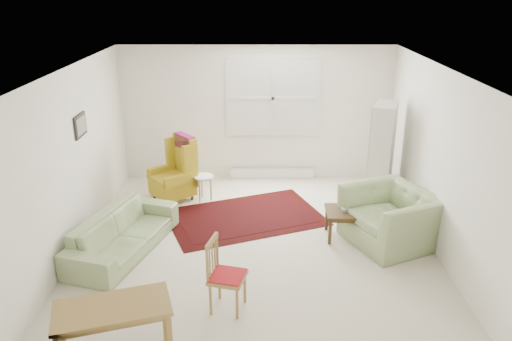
{
  "coord_description": "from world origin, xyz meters",
  "views": [
    {
      "loc": [
        0.02,
        -6.28,
        3.56
      ],
      "look_at": [
        0.0,
        0.3,
        1.05
      ],
      "focal_mm": 35.0,
      "sensor_mm": 36.0,
      "label": 1
    }
  ],
  "objects_px": {
    "wingback_chair": "(171,169)",
    "desk": "(115,336)",
    "cabinet": "(382,154)",
    "desk_chair": "(228,275)",
    "coffee_table": "(343,224)",
    "stool": "(204,188)",
    "sofa": "(122,226)",
    "armchair": "(391,212)"
  },
  "relations": [
    {
      "from": "wingback_chair",
      "to": "desk",
      "type": "bearing_deg",
      "value": -38.28
    },
    {
      "from": "cabinet",
      "to": "desk_chair",
      "type": "xyz_separation_m",
      "value": [
        -2.42,
        -3.06,
        -0.41
      ]
    },
    {
      "from": "cabinet",
      "to": "desk",
      "type": "xyz_separation_m",
      "value": [
        -3.45,
        -3.97,
        -0.51
      ]
    },
    {
      "from": "desk",
      "to": "desk_chair",
      "type": "height_order",
      "value": "desk_chair"
    },
    {
      "from": "coffee_table",
      "to": "stool",
      "type": "xyz_separation_m",
      "value": [
        -2.19,
        1.33,
        0.01
      ]
    },
    {
      "from": "sofa",
      "to": "cabinet",
      "type": "relative_size",
      "value": 1.14
    },
    {
      "from": "coffee_table",
      "to": "cabinet",
      "type": "bearing_deg",
      "value": 58.39
    },
    {
      "from": "wingback_chair",
      "to": "cabinet",
      "type": "relative_size",
      "value": 0.66
    },
    {
      "from": "armchair",
      "to": "stool",
      "type": "relative_size",
      "value": 2.69
    },
    {
      "from": "cabinet",
      "to": "desk_chair",
      "type": "height_order",
      "value": "cabinet"
    },
    {
      "from": "sofa",
      "to": "stool",
      "type": "relative_size",
      "value": 4.31
    },
    {
      "from": "sofa",
      "to": "desk_chair",
      "type": "height_order",
      "value": "desk_chair"
    },
    {
      "from": "sofa",
      "to": "wingback_chair",
      "type": "bearing_deg",
      "value": 4.54
    },
    {
      "from": "desk",
      "to": "armchair",
      "type": "bearing_deg",
      "value": 37.37
    },
    {
      "from": "sofa",
      "to": "stool",
      "type": "height_order",
      "value": "sofa"
    },
    {
      "from": "wingback_chair",
      "to": "desk_chair",
      "type": "bearing_deg",
      "value": -19.59
    },
    {
      "from": "stool",
      "to": "sofa",
      "type": "bearing_deg",
      "value": -118.24
    },
    {
      "from": "armchair",
      "to": "desk_chair",
      "type": "bearing_deg",
      "value": -79.51
    },
    {
      "from": "armchair",
      "to": "cabinet",
      "type": "distance_m",
      "value": 1.53
    },
    {
      "from": "wingback_chair",
      "to": "coffee_table",
      "type": "height_order",
      "value": "wingback_chair"
    },
    {
      "from": "sofa",
      "to": "wingback_chair",
      "type": "xyz_separation_m",
      "value": [
        0.4,
        1.79,
        0.17
      ]
    },
    {
      "from": "cabinet",
      "to": "armchair",
      "type": "bearing_deg",
      "value": -76.64
    },
    {
      "from": "sofa",
      "to": "armchair",
      "type": "distance_m",
      "value": 3.78
    },
    {
      "from": "armchair",
      "to": "desk",
      "type": "relative_size",
      "value": 1.11
    },
    {
      "from": "armchair",
      "to": "desk_chair",
      "type": "relative_size",
      "value": 1.37
    },
    {
      "from": "coffee_table",
      "to": "desk_chair",
      "type": "bearing_deg",
      "value": -132.76
    },
    {
      "from": "cabinet",
      "to": "desk",
      "type": "height_order",
      "value": "cabinet"
    },
    {
      "from": "sofa",
      "to": "cabinet",
      "type": "height_order",
      "value": "cabinet"
    },
    {
      "from": "armchair",
      "to": "desk",
      "type": "xyz_separation_m",
      "value": [
        -3.27,
        -2.5,
        -0.13
      ]
    },
    {
      "from": "cabinet",
      "to": "stool",
      "type": "bearing_deg",
      "value": -159.95
    },
    {
      "from": "desk_chair",
      "to": "sofa",
      "type": "bearing_deg",
      "value": 63.81
    },
    {
      "from": "armchair",
      "to": "coffee_table",
      "type": "bearing_deg",
      "value": -127.91
    },
    {
      "from": "desk",
      "to": "stool",
      "type": "bearing_deg",
      "value": 83.5
    },
    {
      "from": "stool",
      "to": "desk_chair",
      "type": "height_order",
      "value": "desk_chair"
    },
    {
      "from": "coffee_table",
      "to": "stool",
      "type": "bearing_deg",
      "value": 148.64
    },
    {
      "from": "cabinet",
      "to": "desk_chair",
      "type": "relative_size",
      "value": 1.92
    },
    {
      "from": "stool",
      "to": "desk_chair",
      "type": "distance_m",
      "value": 3.13
    },
    {
      "from": "sofa",
      "to": "armchair",
      "type": "relative_size",
      "value": 1.6
    },
    {
      "from": "wingback_chair",
      "to": "desk",
      "type": "height_order",
      "value": "wingback_chair"
    },
    {
      "from": "armchair",
      "to": "wingback_chair",
      "type": "xyz_separation_m",
      "value": [
        -3.37,
        1.51,
        0.09
      ]
    },
    {
      "from": "wingback_chair",
      "to": "armchair",
      "type": "bearing_deg",
      "value": 26.26
    },
    {
      "from": "desk",
      "to": "desk_chair",
      "type": "distance_m",
      "value": 1.38
    }
  ]
}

